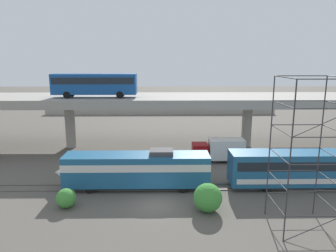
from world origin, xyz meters
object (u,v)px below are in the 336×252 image
object	(u,v)px
service_truck_west	(220,150)
parked_car_4	(166,100)
parked_car_0	(144,101)
scaffolding_tower	(307,150)
train_coach_lead	(326,167)
parked_car_3	(171,103)
transit_bus_on_overpass	(95,83)
train_locomotive	(130,168)
parked_car_2	(181,101)
parked_car_1	(95,100)

from	to	relation	value
service_truck_west	parked_car_4	xyz separation A→B (m)	(-6.73, 45.36, 0.86)
service_truck_west	parked_car_0	bearing A→B (deg)	-73.85
scaffolding_tower	parked_car_4	size ratio (longest dim) A/B	2.68
train_coach_lead	parked_car_4	size ratio (longest dim) A/B	4.52
service_truck_west	parked_car_3	world-z (taller)	parked_car_3
transit_bus_on_overpass	parked_car_0	world-z (taller)	transit_bus_on_overpass
train_coach_lead	parked_car_3	bearing A→B (deg)	-72.54
train_locomotive	transit_bus_on_overpass	world-z (taller)	transit_bus_on_overpass
train_locomotive	parked_car_3	bearing A→B (deg)	-96.56
parked_car_2	parked_car_4	xyz separation A→B (m)	(-3.99, 2.64, 0.00)
scaffolding_tower	parked_car_2	bearing A→B (deg)	96.12
transit_bus_on_overpass	parked_car_1	world-z (taller)	transit_bus_on_overpass
service_truck_west	parked_car_1	distance (m)	51.95
service_truck_west	parked_car_1	bearing A→B (deg)	-59.96
scaffolding_tower	parked_car_1	xyz separation A→B (m)	(-29.64, 61.66, -3.97)
scaffolding_tower	parked_car_3	distance (m)	57.17
train_locomotive	transit_bus_on_overpass	xyz separation A→B (m)	(-6.32, 14.23, 7.78)
train_locomotive	parked_car_2	xyz separation A→B (m)	(8.23, 51.31, 0.30)
parked_car_1	parked_car_3	distance (m)	21.26
train_coach_lead	service_truck_west	world-z (taller)	train_coach_lead
parked_car_0	parked_car_3	world-z (taller)	same
scaffolding_tower	parked_car_0	size ratio (longest dim) A/B	2.62
parked_car_0	parked_car_4	distance (m)	6.16
parked_car_4	transit_bus_on_overpass	bearing A→B (deg)	-104.88
train_coach_lead	parked_car_3	world-z (taller)	train_coach_lead
train_locomotive	transit_bus_on_overpass	bearing A→B (deg)	-66.05
train_locomotive	parked_car_0	xyz separation A→B (m)	(-1.60, 51.99, 0.30)
train_locomotive	service_truck_west	xyz separation A→B (m)	(10.97, 8.59, -0.56)
train_coach_lead	scaffolding_tower	world-z (taller)	scaffolding_tower
train_coach_lead	parked_car_1	size ratio (longest dim) A/B	4.61
train_coach_lead	transit_bus_on_overpass	bearing A→B (deg)	-27.77
transit_bus_on_overpass	train_coach_lead	bearing A→B (deg)	-27.77
parked_car_1	parked_car_4	world-z (taller)	same
parked_car_0	parked_car_2	world-z (taller)	same
service_truck_west	parked_car_2	bearing A→B (deg)	-86.33
train_coach_lead	service_truck_west	distance (m)	12.99
service_truck_west	parked_car_4	world-z (taller)	parked_car_4
train_coach_lead	parked_car_0	size ratio (longest dim) A/B	4.41
parked_car_1	parked_car_0	bearing A→B (deg)	173.36
train_coach_lead	train_locomotive	bearing A→B (deg)	0.00
scaffolding_tower	parked_car_3	size ratio (longest dim) A/B	2.97
parked_car_0	parked_car_4	world-z (taller)	same
parked_car_0	parked_car_1	size ratio (longest dim) A/B	1.05
train_locomotive	parked_car_0	distance (m)	52.02
service_truck_west	parked_car_3	xyz separation A→B (m)	(-5.43, 39.62, 0.86)
parked_car_2	parked_car_3	size ratio (longest dim) A/B	1.02
scaffolding_tower	parked_car_2	size ratio (longest dim) A/B	2.91
train_locomotive	service_truck_west	bearing A→B (deg)	-141.93
parked_car_4	train_coach_lead	bearing A→B (deg)	-73.03
parked_car_1	parked_car_4	xyz separation A→B (m)	(19.28, 0.40, 0.00)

